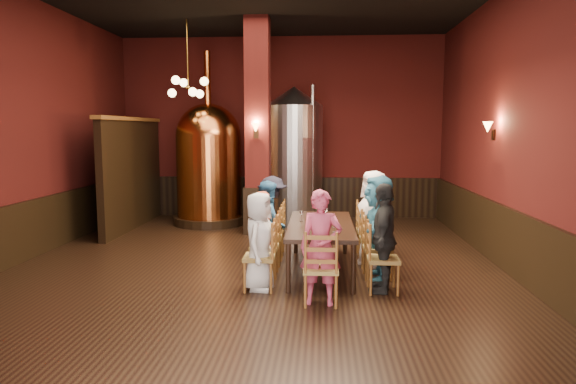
# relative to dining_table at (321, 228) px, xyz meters

# --- Properties ---
(room) EXTENTS (10.00, 10.02, 4.50)m
(room) POSITION_rel_dining_table_xyz_m (-1.04, 0.11, 1.56)
(room) COLOR black
(room) RESTS_ON ground
(wainscot_right) EXTENTS (0.08, 9.90, 1.00)m
(wainscot_right) POSITION_rel_dining_table_xyz_m (2.92, 0.11, -0.19)
(wainscot_right) COLOR black
(wainscot_right) RESTS_ON ground
(wainscot_back) EXTENTS (7.90, 0.08, 1.00)m
(wainscot_back) POSITION_rel_dining_table_xyz_m (-1.04, 5.07, -0.19)
(wainscot_back) COLOR black
(wainscot_back) RESTS_ON ground
(wainscot_left) EXTENTS (0.08, 9.90, 1.00)m
(wainscot_left) POSITION_rel_dining_table_xyz_m (-5.00, 0.11, -0.19)
(wainscot_left) COLOR black
(wainscot_left) RESTS_ON ground
(column) EXTENTS (0.58, 0.58, 4.50)m
(column) POSITION_rel_dining_table_xyz_m (-1.34, 2.91, 1.56)
(column) COLOR #43100E
(column) RESTS_ON ground
(partition) EXTENTS (0.22, 3.50, 2.40)m
(partition) POSITION_rel_dining_table_xyz_m (-4.24, 3.31, 0.51)
(partition) COLOR black
(partition) RESTS_ON ground
(pendant_cluster) EXTENTS (0.90, 0.90, 1.70)m
(pendant_cluster) POSITION_rel_dining_table_xyz_m (-2.84, 3.01, 2.41)
(pendant_cluster) COLOR #A57226
(pendant_cluster) RESTS_ON room
(sconce_wall) EXTENTS (0.20, 0.20, 0.36)m
(sconce_wall) POSITION_rel_dining_table_xyz_m (2.86, 0.91, 1.51)
(sconce_wall) COLOR black
(sconce_wall) RESTS_ON room
(sconce_column) EXTENTS (0.20, 0.20, 0.36)m
(sconce_column) POSITION_rel_dining_table_xyz_m (-1.34, 2.61, 1.51)
(sconce_column) COLOR black
(sconce_column) RESTS_ON column
(dining_table) EXTENTS (1.02, 2.41, 0.75)m
(dining_table) POSITION_rel_dining_table_xyz_m (0.00, 0.00, 0.00)
(dining_table) COLOR black
(dining_table) RESTS_ON ground
(chair_0) EXTENTS (0.46, 0.46, 0.92)m
(chair_0) POSITION_rel_dining_table_xyz_m (-0.84, -1.01, -0.23)
(chair_0) COLOR #925A25
(chair_0) RESTS_ON ground
(person_0) EXTENTS (0.54, 0.73, 1.36)m
(person_0) POSITION_rel_dining_table_xyz_m (-0.84, -1.01, -0.01)
(person_0) COLOR silver
(person_0) RESTS_ON ground
(chair_1) EXTENTS (0.46, 0.46, 0.92)m
(chair_1) POSITION_rel_dining_table_xyz_m (-0.85, -0.34, -0.23)
(chair_1) COLOR #925A25
(chair_1) RESTS_ON ground
(person_1) EXTENTS (0.45, 0.55, 1.29)m
(person_1) POSITION_rel_dining_table_xyz_m (-0.85, -0.34, -0.04)
(person_1) COLOR #9C351A
(person_1) RESTS_ON ground
(chair_2) EXTENTS (0.46, 0.46, 0.92)m
(chair_2) POSITION_rel_dining_table_xyz_m (-0.85, 0.32, -0.23)
(chair_2) COLOR #925A25
(chair_2) RESTS_ON ground
(person_2) EXTENTS (0.49, 0.74, 1.39)m
(person_2) POSITION_rel_dining_table_xyz_m (-0.85, 0.32, 0.01)
(person_2) COLOR #295C8B
(person_2) RESTS_ON ground
(chair_3) EXTENTS (0.46, 0.46, 0.92)m
(chair_3) POSITION_rel_dining_table_xyz_m (-0.86, 0.99, -0.23)
(chair_3) COLOR #925A25
(chair_3) RESTS_ON ground
(person_3) EXTENTS (0.53, 0.91, 1.40)m
(person_3) POSITION_rel_dining_table_xyz_m (-0.86, 0.99, 0.01)
(person_3) COLOR black
(person_3) RESTS_ON ground
(chair_4) EXTENTS (0.46, 0.46, 0.92)m
(chair_4) POSITION_rel_dining_table_xyz_m (0.86, -0.99, -0.23)
(chair_4) COLOR #925A25
(chair_4) RESTS_ON ground
(person_4) EXTENTS (0.53, 0.93, 1.50)m
(person_4) POSITION_rel_dining_table_xyz_m (0.86, -0.99, 0.06)
(person_4) COLOR black
(person_4) RESTS_ON ground
(chair_5) EXTENTS (0.46, 0.46, 0.92)m
(chair_5) POSITION_rel_dining_table_xyz_m (0.85, -0.32, -0.23)
(chair_5) COLOR #925A25
(chair_5) RESTS_ON ground
(person_5) EXTENTS (0.46, 1.44, 1.55)m
(person_5) POSITION_rel_dining_table_xyz_m (0.85, -0.32, 0.09)
(person_5) COLOR #2C6A86
(person_5) RESTS_ON ground
(chair_6) EXTENTS (0.46, 0.46, 0.92)m
(chair_6) POSITION_rel_dining_table_xyz_m (0.85, 0.34, -0.23)
(chair_6) COLOR #925A25
(chair_6) RESTS_ON ground
(person_6) EXTENTS (0.68, 0.86, 1.56)m
(person_6) POSITION_rel_dining_table_xyz_m (0.85, 0.34, 0.09)
(person_6) COLOR white
(person_6) RESTS_ON ground
(chair_7) EXTENTS (0.46, 0.46, 0.92)m
(chair_7) POSITION_rel_dining_table_xyz_m (0.84, 1.01, -0.23)
(chair_7) COLOR #925A25
(chair_7) RESTS_ON ground
(person_7) EXTENTS (0.45, 0.69, 1.31)m
(person_7) POSITION_rel_dining_table_xyz_m (0.84, 1.01, -0.03)
(person_7) COLOR #1D1D3B
(person_7) RESTS_ON ground
(chair_8) EXTENTS (0.46, 0.46, 0.92)m
(chair_8) POSITION_rel_dining_table_xyz_m (0.01, -1.55, -0.23)
(chair_8) COLOR #925A25
(chair_8) RESTS_ON ground
(person_8) EXTENTS (0.55, 0.38, 1.46)m
(person_8) POSITION_rel_dining_table_xyz_m (0.01, -1.55, 0.04)
(person_8) COLOR #B03A59
(person_8) RESTS_ON ground
(copper_kettle) EXTENTS (1.68, 1.68, 3.98)m
(copper_kettle) POSITION_rel_dining_table_xyz_m (-2.62, 3.91, 0.76)
(copper_kettle) COLOR black
(copper_kettle) RESTS_ON ground
(steel_vessel) EXTENTS (1.61, 1.61, 3.19)m
(steel_vessel) POSITION_rel_dining_table_xyz_m (-0.64, 4.05, 0.91)
(steel_vessel) COLOR #B2B2B7
(steel_vessel) RESTS_ON ground
(rose_vase) EXTENTS (0.21, 0.21, 0.35)m
(rose_vase) POSITION_rel_dining_table_xyz_m (-0.05, 0.95, 0.29)
(rose_vase) COLOR white
(rose_vase) RESTS_ON dining_table
(wine_glass_0) EXTENTS (0.07, 0.07, 0.17)m
(wine_glass_0) POSITION_rel_dining_table_xyz_m (-0.31, 0.17, 0.15)
(wine_glass_0) COLOR white
(wine_glass_0) RESTS_ON dining_table
(wine_glass_1) EXTENTS (0.07, 0.07, 0.17)m
(wine_glass_1) POSITION_rel_dining_table_xyz_m (0.13, -0.07, 0.15)
(wine_glass_1) COLOR white
(wine_glass_1) RESTS_ON dining_table
(wine_glass_2) EXTENTS (0.07, 0.07, 0.17)m
(wine_glass_2) POSITION_rel_dining_table_xyz_m (0.04, -0.16, 0.15)
(wine_glass_2) COLOR white
(wine_glass_2) RESTS_ON dining_table
(wine_glass_3) EXTENTS (0.07, 0.07, 0.17)m
(wine_glass_3) POSITION_rel_dining_table_xyz_m (0.21, -0.32, 0.15)
(wine_glass_3) COLOR white
(wine_glass_3) RESTS_ON dining_table
(wine_glass_4) EXTENTS (0.07, 0.07, 0.17)m
(wine_glass_4) POSITION_rel_dining_table_xyz_m (0.20, -0.66, 0.15)
(wine_glass_4) COLOR white
(wine_glass_4) RESTS_ON dining_table
(wine_glass_5) EXTENTS (0.07, 0.07, 0.17)m
(wine_glass_5) POSITION_rel_dining_table_xyz_m (0.09, 0.42, 0.15)
(wine_glass_5) COLOR white
(wine_glass_5) RESTS_ON dining_table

